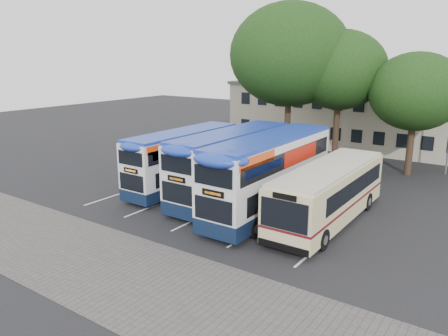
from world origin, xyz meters
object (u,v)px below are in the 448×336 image
at_px(bus_single, 330,190).
at_px(tree_mid, 340,70).
at_px(tree_left, 290,55).
at_px(bus_dd_right, 270,171).
at_px(bus_dd_left, 184,157).
at_px(bus_dd_mid, 232,162).
at_px(tree_right, 416,92).

bearing_deg(bus_single, tree_mid, 109.70).
xyz_separation_m(tree_left, bus_single, (8.39, -11.51, -7.11)).
bearing_deg(tree_mid, tree_left, -161.52).
height_order(tree_left, bus_dd_right, tree_left).
distance_m(tree_left, bus_dd_right, 14.69).
bearing_deg(tree_mid, bus_dd_left, -114.66).
relative_size(tree_left, bus_single, 1.24).
xyz_separation_m(bus_dd_mid, bus_dd_right, (3.21, -0.93, 0.09)).
height_order(tree_right, bus_dd_left, tree_right).
bearing_deg(tree_left, bus_dd_left, -99.80).
xyz_separation_m(bus_dd_left, bus_single, (10.34, -0.22, -0.42)).
relative_size(tree_right, bus_dd_left, 0.95).
xyz_separation_m(bus_dd_right, bus_single, (3.29, 0.69, -0.70)).
distance_m(tree_left, tree_right, 10.09).
bearing_deg(bus_dd_left, tree_left, 80.20).
bearing_deg(tree_right, bus_dd_left, -132.93).
relative_size(bus_dd_left, bus_single, 0.91).
relative_size(tree_left, bus_dd_right, 1.21).
bearing_deg(bus_dd_right, tree_right, 71.16).
bearing_deg(bus_dd_right, bus_single, 11.77).
relative_size(tree_left, bus_dd_left, 1.36).
bearing_deg(tree_mid, tree_right, -0.68).
distance_m(tree_right, bus_dd_right, 14.66).
xyz_separation_m(tree_right, bus_single, (-1.28, -12.71, -4.49)).
xyz_separation_m(bus_dd_left, bus_dd_right, (7.05, -0.91, 0.27)).
bearing_deg(tree_mid, bus_dd_right, -84.56).
relative_size(bus_dd_mid, bus_single, 0.99).
height_order(tree_left, bus_dd_left, tree_left).
xyz_separation_m(tree_right, bus_dd_mid, (-7.78, -12.47, -3.88)).
relative_size(tree_right, bus_dd_right, 0.85).
xyz_separation_m(bus_dd_mid, bus_single, (6.50, -0.24, -0.61)).
bearing_deg(tree_left, bus_dd_right, -67.30).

